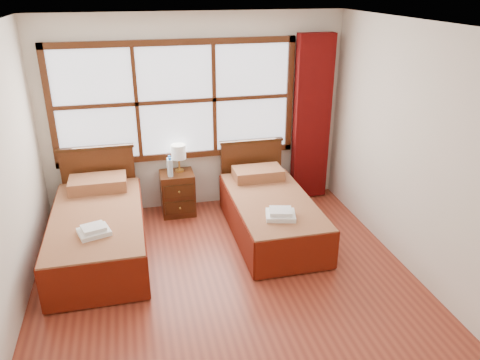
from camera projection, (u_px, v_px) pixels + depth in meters
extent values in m
plane|color=brown|center=(233.00, 298.00, 4.71)|extent=(4.50, 4.50, 0.00)
plane|color=white|center=(231.00, 28.00, 3.68)|extent=(4.50, 4.50, 0.00)
plane|color=silver|center=(195.00, 114.00, 6.21)|extent=(4.00, 0.00, 4.00)
plane|color=silver|center=(429.00, 161.00, 4.62)|extent=(0.00, 4.50, 4.50)
cube|color=white|center=(176.00, 101.00, 6.05)|extent=(3.00, 0.02, 1.40)
cube|color=#48220F|center=(179.00, 155.00, 6.32)|extent=(3.16, 0.06, 0.08)
cube|color=#48220F|center=(173.00, 42.00, 5.74)|extent=(3.16, 0.06, 0.08)
cube|color=#48220F|center=(50.00, 109.00, 5.70)|extent=(0.08, 0.06, 1.56)
cube|color=#48220F|center=(289.00, 95.00, 6.36)|extent=(0.08, 0.06, 1.56)
cube|color=#48220F|center=(137.00, 104.00, 5.92)|extent=(0.05, 0.05, 1.40)
cube|color=#48220F|center=(214.00, 99.00, 6.14)|extent=(0.05, 0.05, 1.40)
cube|color=#48220F|center=(176.00, 102.00, 6.03)|extent=(3.00, 0.05, 0.05)
cube|color=#5C0A09|center=(312.00, 119.00, 6.47)|extent=(0.50, 0.16, 2.30)
cube|color=#381D0B|center=(100.00, 244.00, 5.39)|extent=(0.89, 1.77, 0.29)
cube|color=maroon|center=(98.00, 224.00, 5.28)|extent=(0.99, 1.97, 0.24)
cube|color=maroon|center=(53.00, 240.00, 5.23)|extent=(0.03, 1.97, 0.49)
cube|color=maroon|center=(143.00, 230.00, 5.44)|extent=(0.03, 1.97, 0.49)
cube|color=maroon|center=(95.00, 285.00, 4.46)|extent=(0.99, 0.03, 0.49)
cube|color=maroon|center=(98.00, 183.00, 5.84)|extent=(0.69, 0.40, 0.15)
cube|color=#48220F|center=(100.00, 183.00, 6.15)|extent=(0.93, 0.06, 0.96)
cube|color=#381D0B|center=(95.00, 148.00, 5.96)|extent=(0.96, 0.08, 0.04)
cube|color=#381D0B|center=(271.00, 225.00, 5.83)|extent=(0.82, 1.65, 0.27)
cube|color=maroon|center=(272.00, 207.00, 5.73)|extent=(0.92, 1.83, 0.22)
cube|color=maroon|center=(235.00, 221.00, 5.68)|extent=(0.03, 1.83, 0.46)
cube|color=maroon|center=(307.00, 213.00, 5.88)|extent=(0.03, 1.83, 0.46)
cube|color=maroon|center=(297.00, 256.00, 4.97)|extent=(0.92, 0.03, 0.46)
cube|color=maroon|center=(258.00, 173.00, 6.25)|extent=(0.65, 0.38, 0.14)
cube|color=#48220F|center=(251.00, 172.00, 6.61)|extent=(0.86, 0.06, 0.90)
cube|color=#381D0B|center=(251.00, 141.00, 6.42)|extent=(0.90, 0.08, 0.04)
cube|color=#48220F|center=(178.00, 193.00, 6.32)|extent=(0.44, 0.39, 0.59)
cube|color=#381D0B|center=(180.00, 208.00, 6.18)|extent=(0.39, 0.02, 0.18)
cube|color=#381D0B|center=(179.00, 191.00, 6.08)|extent=(0.39, 0.02, 0.18)
sphere|color=#AB9039|center=(180.00, 208.00, 6.16)|extent=(0.03, 0.03, 0.03)
sphere|color=#AB9039|center=(179.00, 192.00, 6.07)|extent=(0.03, 0.03, 0.03)
cube|color=white|center=(94.00, 232.00, 4.83)|extent=(0.37, 0.35, 0.05)
cube|color=white|center=(93.00, 228.00, 4.81)|extent=(0.28, 0.26, 0.04)
cube|color=white|center=(280.00, 215.00, 5.24)|extent=(0.39, 0.36, 0.05)
cube|color=white|center=(281.00, 211.00, 5.22)|extent=(0.29, 0.27, 0.05)
cylinder|color=gold|center=(180.00, 170.00, 6.26)|extent=(0.12, 0.12, 0.02)
cylinder|color=gold|center=(179.00, 164.00, 6.22)|extent=(0.03, 0.03, 0.16)
cylinder|color=silver|center=(178.00, 152.00, 6.15)|extent=(0.19, 0.19, 0.19)
cylinder|color=silver|center=(170.00, 166.00, 6.09)|extent=(0.07, 0.07, 0.24)
cylinder|color=#175CB1|center=(169.00, 157.00, 6.04)|extent=(0.03, 0.03, 0.03)
cylinder|color=silver|center=(170.00, 168.00, 6.05)|extent=(0.07, 0.07, 0.23)
cylinder|color=#175CB1|center=(170.00, 159.00, 6.00)|extent=(0.03, 0.03, 0.03)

